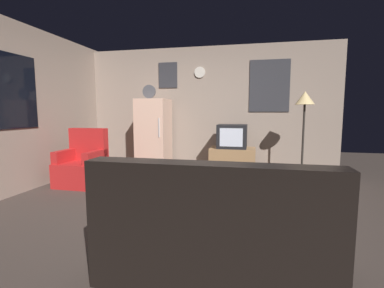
# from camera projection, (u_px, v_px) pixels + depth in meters

# --- Properties ---
(ground_plane) EXTENTS (12.00, 12.00, 0.00)m
(ground_plane) POSITION_uv_depth(u_px,v_px,m) (173.00, 210.00, 3.55)
(ground_plane) COLOR #3D332D
(wall_with_art) EXTENTS (5.20, 0.12, 2.56)m
(wall_with_art) POSITION_uv_depth(u_px,v_px,m) (206.00, 110.00, 5.78)
(wall_with_art) COLOR gray
(wall_with_art) RESTS_ON ground_plane
(wall_left_with_window) EXTENTS (0.12, 5.20, 2.60)m
(wall_left_with_window) POSITION_uv_depth(u_px,v_px,m) (1.00, 108.00, 3.95)
(wall_left_with_window) COLOR gray
(wall_left_with_window) RESTS_ON ground_plane
(fridge) EXTENTS (0.60, 0.62, 1.77)m
(fridge) POSITION_uv_depth(u_px,v_px,m) (154.00, 136.00, 5.60)
(fridge) COLOR beige
(fridge) RESTS_ON ground_plane
(tv_stand) EXTENTS (0.84, 0.53, 0.57)m
(tv_stand) POSITION_uv_depth(u_px,v_px,m) (232.00, 163.00, 5.27)
(tv_stand) COLOR #9E754C
(tv_stand) RESTS_ON ground_plane
(crt_tv) EXTENTS (0.54, 0.51, 0.44)m
(crt_tv) POSITION_uv_depth(u_px,v_px,m) (232.00, 136.00, 5.21)
(crt_tv) COLOR black
(crt_tv) RESTS_ON tv_stand
(standing_lamp) EXTENTS (0.32, 0.32, 1.59)m
(standing_lamp) POSITION_uv_depth(u_px,v_px,m) (305.00, 105.00, 4.66)
(standing_lamp) COLOR #332D28
(standing_lamp) RESTS_ON ground_plane
(coffee_table) EXTENTS (0.72, 0.72, 0.46)m
(coffee_table) POSITION_uv_depth(u_px,v_px,m) (144.00, 188.00, 3.76)
(coffee_table) COLOR #9E754C
(coffee_table) RESTS_ON ground_plane
(wine_glass) EXTENTS (0.05, 0.05, 0.15)m
(wine_glass) POSITION_uv_depth(u_px,v_px,m) (157.00, 166.00, 3.68)
(wine_glass) COLOR silver
(wine_glass) RESTS_ON coffee_table
(mug_ceramic_white) EXTENTS (0.08, 0.08, 0.09)m
(mug_ceramic_white) POSITION_uv_depth(u_px,v_px,m) (130.00, 166.00, 3.83)
(mug_ceramic_white) COLOR silver
(mug_ceramic_white) RESTS_ON coffee_table
(mug_ceramic_tan) EXTENTS (0.08, 0.08, 0.09)m
(mug_ceramic_tan) POSITION_uv_depth(u_px,v_px,m) (139.00, 167.00, 3.74)
(mug_ceramic_tan) COLOR tan
(mug_ceramic_tan) RESTS_ON coffee_table
(armchair) EXTENTS (0.68, 0.68, 0.96)m
(armchair) POSITION_uv_depth(u_px,v_px,m) (83.00, 165.00, 4.78)
(armchair) COLOR red
(armchair) RESTS_ON ground_plane
(couch) EXTENTS (1.70, 0.80, 0.92)m
(couch) POSITION_uv_depth(u_px,v_px,m) (214.00, 237.00, 2.09)
(couch) COLOR black
(couch) RESTS_ON ground_plane
(book_stack) EXTENTS (0.21, 0.17, 0.10)m
(book_stack) POSITION_uv_depth(u_px,v_px,m) (262.00, 177.00, 5.10)
(book_stack) COLOR #6858A1
(book_stack) RESTS_ON ground_plane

